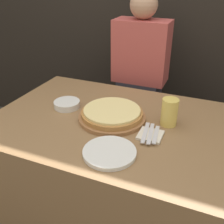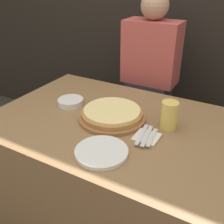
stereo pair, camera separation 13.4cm
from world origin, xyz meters
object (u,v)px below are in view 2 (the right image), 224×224
(side_bowl, at_px, (71,102))
(diner_person, at_px, (149,92))
(beer_glass, at_px, (169,114))
(spoon, at_px, (152,137))
(pizza_on_board, at_px, (112,114))
(dinner_plate, at_px, (101,152))
(fork, at_px, (142,134))
(dinner_knife, at_px, (147,136))

(side_bowl, height_order, diner_person, diner_person)
(beer_glass, height_order, spoon, beer_glass)
(pizza_on_board, relative_size, diner_person, 0.26)
(side_bowl, xyz_separation_m, spoon, (0.54, -0.11, -0.00))
(beer_glass, bearing_deg, spoon, -101.57)
(dinner_plate, relative_size, diner_person, 0.17)
(dinner_plate, bearing_deg, fork, 63.79)
(beer_glass, distance_m, diner_person, 0.68)
(diner_person, bearing_deg, fork, -70.83)
(side_bowl, bearing_deg, beer_glass, 3.25)
(pizza_on_board, height_order, beer_glass, beer_glass)
(beer_glass, relative_size, dinner_plate, 0.61)
(pizza_on_board, bearing_deg, side_bowl, 174.90)
(side_bowl, relative_size, dinner_knife, 0.81)
(dinner_knife, relative_size, diner_person, 0.13)
(dinner_plate, xyz_separation_m, fork, (0.10, 0.20, 0.01))
(dinner_knife, bearing_deg, pizza_on_board, 160.38)
(beer_glass, xyz_separation_m, fork, (-0.08, -0.14, -0.06))
(beer_glass, relative_size, diner_person, 0.10)
(side_bowl, distance_m, fork, 0.50)
(dinner_plate, bearing_deg, side_bowl, 142.05)
(spoon, bearing_deg, dinner_plate, -126.70)
(pizza_on_board, xyz_separation_m, fork, (0.20, -0.08, -0.01))
(side_bowl, bearing_deg, dinner_plate, -37.95)
(beer_glass, bearing_deg, diner_person, 119.68)
(pizza_on_board, relative_size, spoon, 2.28)
(dinner_plate, relative_size, dinner_knife, 1.26)
(dinner_knife, height_order, spoon, same)
(pizza_on_board, relative_size, fork, 1.94)
(fork, xyz_separation_m, spoon, (0.05, 0.00, 0.00))
(side_bowl, relative_size, diner_person, 0.11)
(pizza_on_board, relative_size, dinner_knife, 1.94)
(side_bowl, distance_m, diner_person, 0.66)
(side_bowl, height_order, dinner_knife, side_bowl)
(fork, bearing_deg, dinner_knife, 0.00)
(beer_glass, bearing_deg, pizza_on_board, -168.41)
(spoon, bearing_deg, fork, 180.00)
(side_bowl, bearing_deg, dinner_knife, -11.74)
(dinner_plate, relative_size, fork, 1.26)
(dinner_plate, height_order, dinner_knife, dinner_plate)
(pizza_on_board, height_order, dinner_knife, pizza_on_board)
(fork, xyz_separation_m, dinner_knife, (0.02, 0.00, 0.00))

